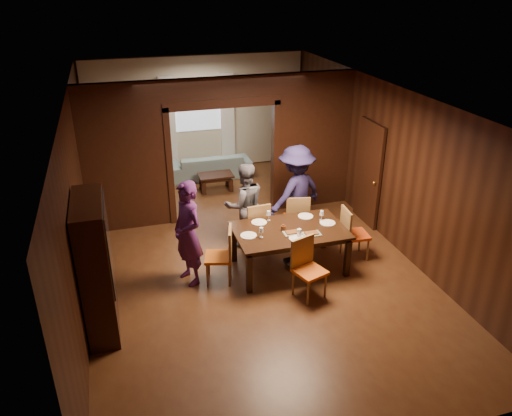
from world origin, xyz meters
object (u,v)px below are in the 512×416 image
object	(u,v)px
person_navy	(296,193)
chair_near	(310,270)
person_purple	(188,234)
coffee_table	(216,182)
hutch	(96,267)
chair_far_l	(255,225)
dining_table	(289,249)
chair_left	(218,255)
sofa	(210,165)
chair_right	(355,233)
person_grey	(245,205)
chair_far_r	(296,217)

from	to	relation	value
person_navy	chair_near	bearing A→B (deg)	52.51
person_purple	person_navy	xyz separation A→B (m)	(2.20, 0.95, 0.04)
coffee_table	hutch	size ratio (longest dim) A/B	0.40
chair_far_l	hutch	size ratio (longest dim) A/B	0.48
coffee_table	dining_table	bearing A→B (deg)	-82.56
chair_left	sofa	bearing A→B (deg)	-174.55
dining_table	chair_right	world-z (taller)	chair_right
chair_left	chair_near	xyz separation A→B (m)	(1.27, -0.83, 0.00)
dining_table	coffee_table	xyz separation A→B (m)	(-0.49, 3.72, -0.18)
sofa	hutch	world-z (taller)	hutch
person_grey	sofa	distance (m)	3.63
chair_right	chair_near	distance (m)	1.52
chair_far_r	person_grey	bearing A→B (deg)	6.19
dining_table	chair_far_r	world-z (taller)	chair_far_r
chair_far_r	chair_far_l	bearing A→B (deg)	20.28
person_navy	dining_table	bearing A→B (deg)	40.98
person_navy	chair_far_r	size ratio (longest dim) A/B	1.91
chair_near	chair_right	bearing A→B (deg)	16.95
dining_table	chair_near	bearing A→B (deg)	-88.45
person_purple	chair_left	distance (m)	0.62
sofa	dining_table	size ratio (longest dim) A/B	1.07
chair_right	hutch	world-z (taller)	hutch
chair_far_l	person_purple	bearing A→B (deg)	23.81
person_grey	sofa	size ratio (longest dim) A/B	0.81
person_grey	chair_right	distance (m)	2.06
dining_table	chair_right	bearing A→B (deg)	0.99
dining_table	chair_left	size ratio (longest dim) A/B	1.93
hutch	person_navy	bearing A→B (deg)	26.11
chair_right	chair_far_l	world-z (taller)	same
person_purple	chair_left	size ratio (longest dim) A/B	1.83
coffee_table	hutch	distance (m)	5.22
chair_near	hutch	distance (m)	3.18
person_grey	coffee_table	xyz separation A→B (m)	(0.02, 2.68, -0.61)
coffee_table	hutch	world-z (taller)	hutch
coffee_table	chair_far_l	distance (m)	2.92
chair_far_r	person_purple	bearing A→B (deg)	33.52
hutch	person_grey	bearing A→B (deg)	34.10
person_purple	dining_table	size ratio (longest dim) A/B	0.95
chair_far_r	chair_near	world-z (taller)	same
person_purple	sofa	bearing A→B (deg)	142.74
person_navy	chair_far_l	world-z (taller)	person_navy
sofa	dining_table	world-z (taller)	dining_table
person_purple	chair_far_r	bearing A→B (deg)	89.41
person_navy	hutch	bearing A→B (deg)	2.42
coffee_table	chair_near	world-z (taller)	chair_near
chair_far_r	dining_table	bearing A→B (deg)	75.68
sofa	coffee_table	bearing A→B (deg)	86.90
coffee_table	hutch	xyz separation A→B (m)	(-2.62, -4.44, 0.80)
coffee_table	chair_left	world-z (taller)	chair_left
chair_left	dining_table	bearing A→B (deg)	107.26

